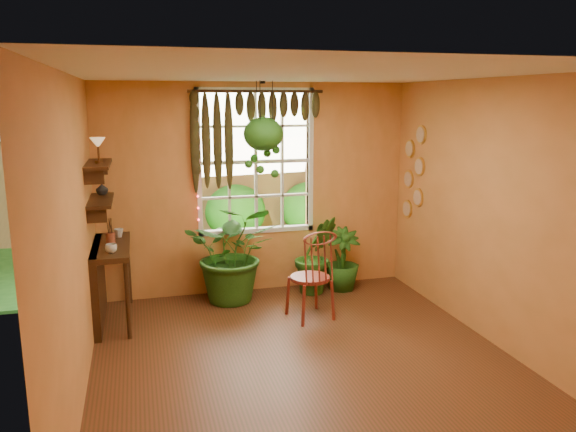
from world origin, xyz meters
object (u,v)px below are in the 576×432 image
object	(u,v)px
windsor_chair	(311,289)
potted_plant_mid	(316,255)
potted_plant_left	(234,252)
counter_ledge	(103,275)
hanging_basket	(263,139)

from	to	relation	value
windsor_chair	potted_plant_mid	distance (m)	0.90
potted_plant_left	counter_ledge	bearing A→B (deg)	-169.19
potted_plant_mid	hanging_basket	xyz separation A→B (m)	(-0.69, -0.03, 1.51)
counter_ledge	potted_plant_left	xyz separation A→B (m)	(1.54, 0.29, 0.08)
windsor_chair	potted_plant_left	world-z (taller)	potted_plant_left
hanging_basket	windsor_chair	bearing A→B (deg)	-65.20
potted_plant_mid	hanging_basket	world-z (taller)	hanging_basket
potted_plant_mid	hanging_basket	distance (m)	1.66
windsor_chair	counter_ledge	bearing A→B (deg)	155.24
potted_plant_left	windsor_chair	bearing A→B (deg)	-46.71
windsor_chair	potted_plant_mid	size ratio (longest dim) A/B	1.19
potted_plant_mid	windsor_chair	bearing A→B (deg)	-111.33
potted_plant_left	hanging_basket	distance (m)	1.45
windsor_chair	hanging_basket	world-z (taller)	hanging_basket
hanging_basket	potted_plant_mid	bearing A→B (deg)	2.10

